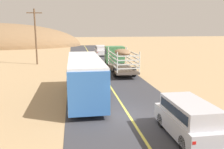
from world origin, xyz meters
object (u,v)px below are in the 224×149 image
object	(u,v)px
bus	(85,77)
power_pole_mid	(36,35)
car_far	(101,50)
suv_near	(188,118)
livestock_truck	(117,56)

from	to	relation	value
bus	power_pole_mid	bearing A→B (deg)	108.19
car_far	power_pole_mid	xyz separation A→B (m)	(-10.77, -9.79, 3.29)
suv_near	power_pole_mid	size ratio (longest dim) A/B	0.57
livestock_truck	power_pole_mid	bearing A→B (deg)	148.27
power_pole_mid	livestock_truck	bearing A→B (deg)	-31.73
suv_near	power_pole_mid	xyz separation A→B (m)	(-11.05, 26.78, 3.29)
suv_near	bus	world-z (taller)	bus
suv_near	power_pole_mid	bearing A→B (deg)	112.42
bus	power_pole_mid	world-z (taller)	power_pole_mid
livestock_truck	power_pole_mid	size ratio (longest dim) A/B	1.19
suv_near	car_far	size ratio (longest dim) A/B	1.00
livestock_truck	bus	world-z (taller)	bus
suv_near	bus	distance (m)	9.17
livestock_truck	suv_near	bearing A→B (deg)	-90.07
bus	power_pole_mid	distance (m)	20.17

